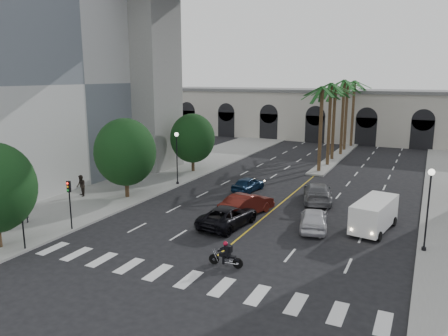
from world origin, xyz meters
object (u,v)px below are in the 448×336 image
Objects in this scene: traffic_signal_near at (22,213)px; pedestrian_a at (24,210)px; car_d at (317,193)px; pedestrian_b at (81,186)px; lamp_post_right at (428,203)px; traffic_signal_far at (70,197)px; car_b at (247,204)px; cargo_van at (374,214)px; lamp_post_left_far at (177,154)px; car_c at (228,216)px; car_e at (248,184)px; car_a at (314,219)px; motorcycle_rider at (227,255)px.

pedestrian_a is at bearing 139.32° from traffic_signal_near.
pedestrian_b is (-19.52, -7.85, 0.28)m from car_d.
lamp_post_right is at bearing -18.42° from pedestrian_a.
lamp_post_right is 1.47× the size of traffic_signal_far.
car_b is 0.94× the size of cargo_van.
pedestrian_b is at bearing 116.98° from traffic_signal_near.
traffic_signal_far is (0.10, -14.50, -0.71)m from lamp_post_left_far.
car_c is 10.03m from car_e.
traffic_signal_near is 0.66× the size of car_c.
pedestrian_a reaches higher than car_c.
motorcycle_rider is at bearing 57.22° from car_a.
pedestrian_b is (-5.53, 10.86, -1.39)m from traffic_signal_near.
traffic_signal_near reaches higher than pedestrian_a.
car_d is (14.09, 0.21, -2.38)m from lamp_post_left_far.
lamp_post_left_far is 17.13m from car_a.
lamp_post_left_far is at bearing 127.41° from motorcycle_rider.
car_e is (7.18, 15.43, -1.81)m from traffic_signal_far.
lamp_post_left_far is at bearing 160.67° from lamp_post_right.
car_d reaches higher than motorcycle_rider.
pedestrian_a reaches higher than car_d.
car_a is 11.31m from car_e.
traffic_signal_far is at bearing -144.62° from cargo_van.
car_a is (15.43, 7.71, -1.72)m from traffic_signal_far.
motorcycle_rider is at bearing -33.49° from pedestrian_a.
lamp_post_left_far is 20.24m from cargo_van.
traffic_signal_near is at bearing 37.28° from car_d.
car_b reaches higher than car_d.
lamp_post_right is 7.76m from car_a.
car_d is 1.05× the size of cargo_van.
cargo_van is (9.54, 0.43, 0.40)m from car_b.
car_c is at bearing -176.49° from lamp_post_right.
pedestrian_a is 1.02× the size of pedestrian_b.
traffic_signal_far is 1.89× the size of pedestrian_b.
car_d is (4.37, 9.01, 0.07)m from car_c.
lamp_post_left_far is 18.51m from traffic_signal_near.
traffic_signal_near reaches higher than cargo_van.
pedestrian_b reaches higher than car_b.
car_d is 7.66m from cargo_van.
traffic_signal_far reaches higher than car_a.
lamp_post_left_far is 24.16m from lamp_post_right.
car_c is 0.96× the size of car_d.
traffic_signal_far is 11.31m from car_c.
lamp_post_left_far is at bearing 90.31° from traffic_signal_near.
car_a is 21.20m from pedestrian_a.
car_d is at bearing 6.97° from pedestrian_a.
car_a is at bearing -154.32° from car_c.
lamp_post_right is 28.31m from pedestrian_b.
traffic_signal_near reaches higher than car_e.
motorcycle_rider is 9.78m from car_b.
traffic_signal_far is at bearing 13.42° from car_a.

